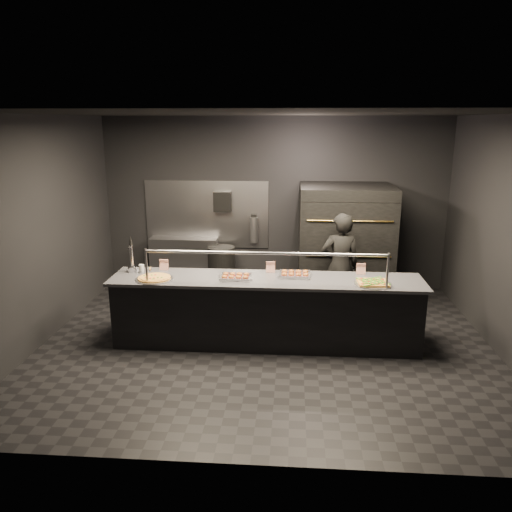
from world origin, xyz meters
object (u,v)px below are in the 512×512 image
Objects in this scene: round_pizza at (154,278)px; slider_tray_b at (295,274)px; towel_dispenser at (222,202)px; square_pizza at (373,283)px; trash_bin at (222,269)px; pizza_oven at (345,243)px; service_counter at (266,311)px; worker at (340,266)px; beer_tap at (132,261)px; fire_extinguisher at (254,229)px; prep_shelf at (185,262)px; slider_tray_a at (235,277)px.

slider_tray_b is (1.83, 0.28, 0.01)m from round_pizza.
towel_dispenser is 0.74× the size of square_pizza.
round_pizza is at bearing -103.62° from trash_bin.
pizza_oven is at bearing -6.01° from trash_bin.
worker is (1.05, 1.02, 0.35)m from service_counter.
beer_tap is 0.64× the size of trash_bin.
pizza_oven is 2.19m from trash_bin.
fire_extinguisher is at bearing 98.30° from service_counter.
worker is (0.67, 0.89, -0.13)m from slider_tray_b.
service_counter is 8.06× the size of beer_tap.
slider_tray_b is at bearing -47.90° from prep_shelf.
slider_tray_b is (0.78, 0.17, 0.00)m from slider_tray_a.
trash_bin is (-0.50, 2.16, -0.55)m from slider_tray_a.
service_counter is at bearing 173.71° from square_pizza.
slider_tray_a is at bearing -91.18° from fire_extinguisher.
round_pizza is (-1.10, -2.55, -0.12)m from fire_extinguisher.
prep_shelf is at bearing 164.11° from trash_bin.
prep_shelf is at bearing 132.10° from slider_tray_b.
fire_extinguisher is 3.07m from square_pizza.
worker reaches higher than fire_extinguisher.
beer_tap is at bearing -96.34° from prep_shelf.
slider_tray_b is 0.98× the size of square_pizza.
beer_tap is at bearing 141.18° from round_pizza.
trash_bin is (-2.10, 0.22, -0.57)m from pizza_oven.
square_pizza is at bearing -39.87° from prep_shelf.
fire_extinguisher is (-0.35, 2.40, 0.60)m from service_counter.
pizza_oven is 4.15× the size of slider_tray_b.
slider_tray_a is 1.01× the size of slider_tray_b.
square_pizza reaches higher than round_pizza.
towel_dispenser is at bearing 5.71° from prep_shelf.
prep_shelf is 0.73m from trash_bin.
beer_tap is at bearing -112.88° from towel_dispenser.
beer_tap is 0.31× the size of worker.
prep_shelf is at bearing -174.29° from towel_dispenser.
round_pizza is 2.81m from square_pizza.
service_counter reaches higher than prep_shelf.
slider_tray_a is at bearing -175.01° from service_counter.
service_counter is at bearing 5.88° from round_pizza.
prep_shelf is at bearing 117.00° from slider_tray_a.
pizza_oven is at bearing 65.04° from slider_tray_b.
service_counter reaches higher than slider_tray_b.
square_pizza is (2.81, 0.00, 0.00)m from round_pizza.
trash_bin is (-0.55, -0.28, -0.66)m from fire_extinguisher.
worker is at bearing 25.01° from round_pizza.
fire_extinguisher is at bearing 162.11° from pizza_oven.
fire_extinguisher is 0.91m from trash_bin.
towel_dispenser is (-2.10, 0.49, 0.58)m from pizza_oven.
square_pizza is at bearing -16.04° from slider_tray_b.
slider_tray_b is (-0.82, -1.77, -0.02)m from pizza_oven.
worker is (1.95, -1.37, -0.74)m from towel_dispenser.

